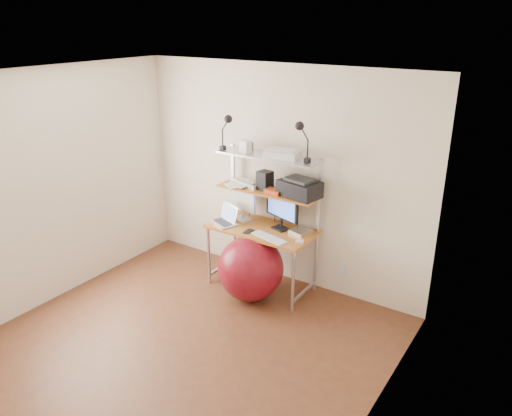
# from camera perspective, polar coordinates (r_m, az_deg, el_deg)

# --- Properties ---
(room) EXTENTS (3.60, 3.60, 3.60)m
(room) POSITION_cam_1_polar(r_m,az_deg,el_deg) (4.33, -9.70, -2.39)
(room) COLOR brown
(room) RESTS_ON ground
(computer_desk) EXTENTS (1.20, 0.60, 1.57)m
(computer_desk) POSITION_cam_1_polar(r_m,az_deg,el_deg) (5.54, 1.00, -0.03)
(computer_desk) COLOR #C47426
(computer_desk) RESTS_ON ground
(desktop) EXTENTS (1.20, 0.60, 0.00)m
(desktop) POSITION_cam_1_polar(r_m,az_deg,el_deg) (5.58, 0.64, -2.29)
(desktop) COLOR #C47426
(desktop) RESTS_ON computer_desk
(mid_shelf) EXTENTS (1.18, 0.34, 0.00)m
(mid_shelf) POSITION_cam_1_polar(r_m,az_deg,el_deg) (5.53, 1.39, 2.07)
(mid_shelf) COLOR #C47426
(mid_shelf) RESTS_ON computer_desk
(top_shelf) EXTENTS (1.18, 0.34, 0.00)m
(top_shelf) POSITION_cam_1_polar(r_m,az_deg,el_deg) (5.41, 1.43, 6.07)
(top_shelf) COLOR #B6B7BB
(top_shelf) RESTS_ON computer_desk
(floor) EXTENTS (3.60, 3.60, 0.00)m
(floor) POSITION_cam_1_polar(r_m,az_deg,el_deg) (4.96, -8.79, -15.76)
(floor) COLOR brown
(floor) RESTS_ON ground
(wall_outlet) EXTENTS (0.08, 0.01, 0.12)m
(wall_outlet) POSITION_cam_1_polar(r_m,az_deg,el_deg) (5.69, 9.81, -7.05)
(wall_outlet) COLOR silver
(wall_outlet) RESTS_ON room
(monitor_silver) EXTENTS (0.43, 0.21, 0.49)m
(monitor_silver) POSITION_cam_1_polar(r_m,az_deg,el_deg) (5.73, -1.50, 1.17)
(monitor_silver) COLOR silver
(monitor_silver) RESTS_ON desktop
(monitor_black) EXTENTS (0.47, 0.20, 0.48)m
(monitor_black) POSITION_cam_1_polar(r_m,az_deg,el_deg) (5.48, 2.95, -0.02)
(monitor_black) COLOR black
(monitor_black) RESTS_ON desktop
(laptop) EXTENTS (0.38, 0.34, 0.27)m
(laptop) POSITION_cam_1_polar(r_m,az_deg,el_deg) (5.71, -3.43, -1.28)
(laptop) COLOR silver
(laptop) RESTS_ON desktop
(keyboard) EXTENTS (0.45, 0.22, 0.01)m
(keyboard) POSITION_cam_1_polar(r_m,az_deg,el_deg) (5.32, 1.48, -3.40)
(keyboard) COLOR silver
(keyboard) RESTS_ON desktop
(mouse) EXTENTS (0.10, 0.08, 0.02)m
(mouse) POSITION_cam_1_polar(r_m,az_deg,el_deg) (5.24, 5.00, -3.84)
(mouse) COLOR silver
(mouse) RESTS_ON desktop
(mac_mini) EXTENTS (0.24, 0.24, 0.04)m
(mac_mini) POSITION_cam_1_polar(r_m,az_deg,el_deg) (5.46, 5.11, -2.67)
(mac_mini) COLOR silver
(mac_mini) RESTS_ON desktop
(phone) EXTENTS (0.07, 0.13, 0.01)m
(phone) POSITION_cam_1_polar(r_m,az_deg,el_deg) (5.48, -0.85, -2.69)
(phone) COLOR black
(phone) RESTS_ON desktop
(printer) EXTENTS (0.47, 0.37, 0.20)m
(printer) POSITION_cam_1_polar(r_m,az_deg,el_deg) (5.32, 5.01, 2.29)
(printer) COLOR black
(printer) RESTS_ON mid_shelf
(nas_cube) EXTENTS (0.16, 0.16, 0.21)m
(nas_cube) POSITION_cam_1_polar(r_m,az_deg,el_deg) (5.51, 1.01, 3.17)
(nas_cube) COLOR black
(nas_cube) RESTS_ON mid_shelf
(red_box) EXTENTS (0.18, 0.12, 0.05)m
(red_box) POSITION_cam_1_polar(r_m,az_deg,el_deg) (5.41, 2.03, 1.89)
(red_box) COLOR #B2401C
(red_box) RESTS_ON mid_shelf
(scanner) EXTENTS (0.39, 0.29, 0.09)m
(scanner) POSITION_cam_1_polar(r_m,az_deg,el_deg) (5.29, 3.04, 6.19)
(scanner) COLOR silver
(scanner) RESTS_ON top_shelf
(box_white) EXTENTS (0.13, 0.11, 0.13)m
(box_white) POSITION_cam_1_polar(r_m,az_deg,el_deg) (5.51, -1.21, 7.05)
(box_white) COLOR silver
(box_white) RESTS_ON top_shelf
(box_grey) EXTENTS (0.12, 0.12, 0.10)m
(box_grey) POSITION_cam_1_polar(r_m,az_deg,el_deg) (5.58, -1.00, 7.05)
(box_grey) COLOR #2B2B2D
(box_grey) RESTS_ON top_shelf
(clip_lamp_left) EXTENTS (0.16, 0.09, 0.41)m
(clip_lamp_left) POSITION_cam_1_polar(r_m,az_deg,el_deg) (5.52, -3.33, 9.48)
(clip_lamp_left) COLOR black
(clip_lamp_left) RESTS_ON top_shelf
(clip_lamp_right) EXTENTS (0.17, 0.09, 0.42)m
(clip_lamp_right) POSITION_cam_1_polar(r_m,az_deg,el_deg) (5.09, 5.20, 8.56)
(clip_lamp_right) COLOR black
(clip_lamp_right) RESTS_ON top_shelf
(exercise_ball) EXTENTS (0.73, 0.73, 0.73)m
(exercise_ball) POSITION_cam_1_polar(r_m,az_deg,el_deg) (5.51, -0.61, -6.91)
(exercise_ball) COLOR maroon
(exercise_ball) RESTS_ON floor
(paper_stack) EXTENTS (0.37, 0.41, 0.02)m
(paper_stack) POSITION_cam_1_polar(r_m,az_deg,el_deg) (5.72, -1.86, 2.86)
(paper_stack) COLOR white
(paper_stack) RESTS_ON mid_shelf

